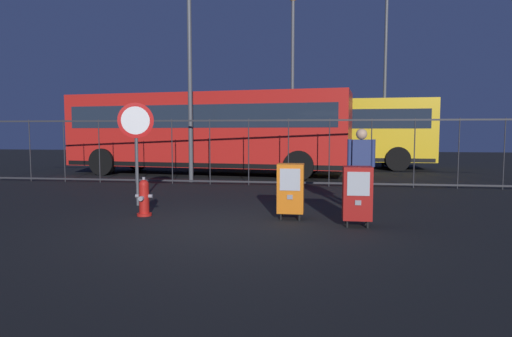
{
  "coord_description": "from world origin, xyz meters",
  "views": [
    {
      "loc": [
        1.5,
        -7.11,
        1.6
      ],
      "look_at": [
        0.3,
        1.2,
        0.9
      ],
      "focal_mm": 30.68,
      "sensor_mm": 36.0,
      "label": 1
    }
  ],
  "objects_px": {
    "street_light_near_left": "(385,58)",
    "street_light_far_left": "(189,40)",
    "newspaper_box_secondary": "(357,193)",
    "bus_near": "(207,129)",
    "stop_sign": "(136,132)",
    "bus_far": "(310,130)",
    "fire_hydrant": "(144,198)",
    "newspaper_box_primary": "(291,188)",
    "pedestrian": "(361,165)",
    "street_light_near_right": "(293,69)"
  },
  "relations": [
    {
      "from": "bus_near",
      "to": "street_light_far_left",
      "type": "relative_size",
      "value": 1.37
    },
    {
      "from": "newspaper_box_primary",
      "to": "street_light_far_left",
      "type": "bearing_deg",
      "value": 122.56
    },
    {
      "from": "stop_sign",
      "to": "bus_far",
      "type": "bearing_deg",
      "value": 72.28
    },
    {
      "from": "stop_sign",
      "to": "bus_far",
      "type": "relative_size",
      "value": 0.21
    },
    {
      "from": "bus_far",
      "to": "pedestrian",
      "type": "bearing_deg",
      "value": -81.37
    },
    {
      "from": "bus_near",
      "to": "street_light_far_left",
      "type": "xyz_separation_m",
      "value": [
        0.08,
        -2.41,
        2.77
      ]
    },
    {
      "from": "fire_hydrant",
      "to": "stop_sign",
      "type": "height_order",
      "value": "stop_sign"
    },
    {
      "from": "street_light_near_right",
      "to": "bus_far",
      "type": "bearing_deg",
      "value": 56.04
    },
    {
      "from": "fire_hydrant",
      "to": "street_light_far_left",
      "type": "xyz_separation_m",
      "value": [
        -0.77,
        5.7,
        4.13
      ]
    },
    {
      "from": "fire_hydrant",
      "to": "stop_sign",
      "type": "bearing_deg",
      "value": 118.99
    },
    {
      "from": "bus_near",
      "to": "street_light_far_left",
      "type": "distance_m",
      "value": 3.67
    },
    {
      "from": "bus_far",
      "to": "stop_sign",
      "type": "bearing_deg",
      "value": -105.61
    },
    {
      "from": "newspaper_box_secondary",
      "to": "street_light_near_left",
      "type": "height_order",
      "value": "street_light_near_left"
    },
    {
      "from": "pedestrian",
      "to": "bus_near",
      "type": "relative_size",
      "value": 0.16
    },
    {
      "from": "street_light_near_left",
      "to": "street_light_far_left",
      "type": "height_order",
      "value": "street_light_near_left"
    },
    {
      "from": "bus_near",
      "to": "street_light_near_right",
      "type": "distance_m",
      "value": 4.86
    },
    {
      "from": "newspaper_box_secondary",
      "to": "bus_far",
      "type": "height_order",
      "value": "bus_far"
    },
    {
      "from": "fire_hydrant",
      "to": "pedestrian",
      "type": "relative_size",
      "value": 0.45
    },
    {
      "from": "stop_sign",
      "to": "street_light_far_left",
      "type": "relative_size",
      "value": 0.29
    },
    {
      "from": "newspaper_box_secondary",
      "to": "street_light_far_left",
      "type": "bearing_deg",
      "value": 127.93
    },
    {
      "from": "street_light_near_right",
      "to": "pedestrian",
      "type": "bearing_deg",
      "value": -78.6
    },
    {
      "from": "street_light_near_left",
      "to": "stop_sign",
      "type": "bearing_deg",
      "value": -120.0
    },
    {
      "from": "fire_hydrant",
      "to": "bus_near",
      "type": "distance_m",
      "value": 8.26
    },
    {
      "from": "stop_sign",
      "to": "bus_near",
      "type": "height_order",
      "value": "bus_near"
    },
    {
      "from": "pedestrian",
      "to": "street_light_far_left",
      "type": "distance_m",
      "value": 7.62
    },
    {
      "from": "stop_sign",
      "to": "street_light_near_right",
      "type": "height_order",
      "value": "street_light_near_right"
    },
    {
      "from": "pedestrian",
      "to": "street_light_far_left",
      "type": "bearing_deg",
      "value": 136.79
    },
    {
      "from": "street_light_near_right",
      "to": "street_light_far_left",
      "type": "distance_m",
      "value": 6.02
    },
    {
      "from": "newspaper_box_secondary",
      "to": "street_light_near_left",
      "type": "bearing_deg",
      "value": 80.22
    },
    {
      "from": "newspaper_box_secondary",
      "to": "fire_hydrant",
      "type": "bearing_deg",
      "value": 174.69
    },
    {
      "from": "fire_hydrant",
      "to": "newspaper_box_primary",
      "type": "relative_size",
      "value": 0.73
    },
    {
      "from": "street_light_near_left",
      "to": "pedestrian",
      "type": "bearing_deg",
      "value": -100.06
    },
    {
      "from": "newspaper_box_primary",
      "to": "street_light_near_right",
      "type": "height_order",
      "value": "street_light_near_right"
    },
    {
      "from": "newspaper_box_primary",
      "to": "fire_hydrant",
      "type": "bearing_deg",
      "value": -177.74
    },
    {
      "from": "newspaper_box_secondary",
      "to": "street_light_near_right",
      "type": "xyz_separation_m",
      "value": [
        -1.8,
        11.32,
        3.68
      ]
    },
    {
      "from": "bus_far",
      "to": "street_light_far_left",
      "type": "xyz_separation_m",
      "value": [
        -3.67,
        -6.35,
        2.77
      ]
    },
    {
      "from": "fire_hydrant",
      "to": "bus_near",
      "type": "relative_size",
      "value": 0.07
    },
    {
      "from": "street_light_far_left",
      "to": "newspaper_box_primary",
      "type": "bearing_deg",
      "value": -57.44
    },
    {
      "from": "newspaper_box_secondary",
      "to": "street_light_near_right",
      "type": "distance_m",
      "value": 12.04
    },
    {
      "from": "newspaper_box_secondary",
      "to": "street_light_near_right",
      "type": "relative_size",
      "value": 0.14
    },
    {
      "from": "newspaper_box_secondary",
      "to": "bus_near",
      "type": "relative_size",
      "value": 0.1
    },
    {
      "from": "bus_near",
      "to": "street_light_near_right",
      "type": "relative_size",
      "value": 1.45
    },
    {
      "from": "newspaper_box_primary",
      "to": "street_light_near_right",
      "type": "relative_size",
      "value": 0.14
    },
    {
      "from": "pedestrian",
      "to": "street_light_near_left",
      "type": "xyz_separation_m",
      "value": [
        2.11,
        11.9,
        4.02
      ]
    },
    {
      "from": "newspaper_box_primary",
      "to": "newspaper_box_secondary",
      "type": "height_order",
      "value": "same"
    },
    {
      "from": "fire_hydrant",
      "to": "newspaper_box_primary",
      "type": "distance_m",
      "value": 2.81
    },
    {
      "from": "street_light_far_left",
      "to": "street_light_near_right",
      "type": "bearing_deg",
      "value": 60.86
    },
    {
      "from": "newspaper_box_primary",
      "to": "street_light_near_left",
      "type": "relative_size",
      "value": 0.12
    },
    {
      "from": "fire_hydrant",
      "to": "bus_near",
      "type": "height_order",
      "value": "bus_near"
    },
    {
      "from": "bus_far",
      "to": "street_light_near_left",
      "type": "distance_m",
      "value": 4.77
    }
  ]
}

